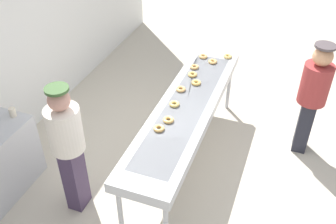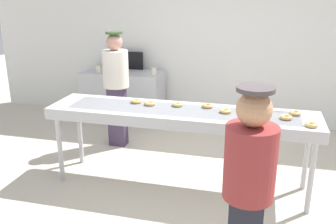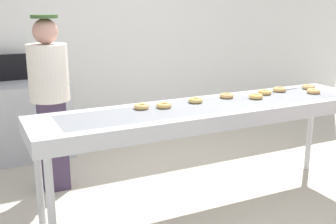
{
  "view_description": "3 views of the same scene",
  "coord_description": "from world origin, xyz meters",
  "px_view_note": "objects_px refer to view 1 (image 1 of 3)",
  "views": [
    {
      "loc": [
        -3.57,
        -1.09,
        3.58
      ],
      "look_at": [
        -0.12,
        0.19,
        0.84
      ],
      "focal_mm": 40.66,
      "sensor_mm": 36.0,
      "label": 1
    },
    {
      "loc": [
        0.82,
        -3.78,
        2.17
      ],
      "look_at": [
        -0.15,
        0.03,
        0.87
      ],
      "focal_mm": 39.7,
      "sensor_mm": 36.0,
      "label": 2
    },
    {
      "loc": [
        -1.78,
        -2.88,
        1.76
      ],
      "look_at": [
        -0.31,
        0.17,
        0.85
      ],
      "focal_mm": 44.81,
      "sensor_mm": 36.0,
      "label": 3
    }
  ],
  "objects_px": {
    "glazed_donut_4": "(228,56)",
    "paper_cup_0": "(12,112)",
    "fryer_conveyor": "(186,109)",
    "glazed_donut_7": "(159,128)",
    "glazed_donut_0": "(181,89)",
    "glazed_donut_1": "(168,120)",
    "glazed_donut_5": "(194,67)",
    "glazed_donut_2": "(203,56)",
    "glazed_donut_8": "(196,83)",
    "worker_baker": "(68,143)",
    "customer_waiting": "(313,93)",
    "glazed_donut_3": "(193,74)",
    "glazed_donut_6": "(174,104)",
    "glazed_donut_9": "(213,62)"
  },
  "relations": [
    {
      "from": "glazed_donut_3",
      "to": "glazed_donut_4",
      "type": "height_order",
      "value": "same"
    },
    {
      "from": "glazed_donut_4",
      "to": "paper_cup_0",
      "type": "xyz_separation_m",
      "value": [
        -2.19,
        2.06,
        -0.02
      ]
    },
    {
      "from": "glazed_donut_0",
      "to": "glazed_donut_7",
      "type": "relative_size",
      "value": 1.0
    },
    {
      "from": "glazed_donut_3",
      "to": "worker_baker",
      "type": "bearing_deg",
      "value": 155.97
    },
    {
      "from": "glazed_donut_1",
      "to": "glazed_donut_6",
      "type": "height_order",
      "value": "same"
    },
    {
      "from": "glazed_donut_6",
      "to": "glazed_donut_2",
      "type": "bearing_deg",
      "value": 0.41
    },
    {
      "from": "glazed_donut_4",
      "to": "paper_cup_0",
      "type": "bearing_deg",
      "value": 136.7
    },
    {
      "from": "glazed_donut_2",
      "to": "glazed_donut_5",
      "type": "bearing_deg",
      "value": 174.83
    },
    {
      "from": "fryer_conveyor",
      "to": "glazed_donut_7",
      "type": "bearing_deg",
      "value": 166.36
    },
    {
      "from": "glazed_donut_2",
      "to": "glazed_donut_3",
      "type": "height_order",
      "value": "same"
    },
    {
      "from": "glazed_donut_0",
      "to": "glazed_donut_9",
      "type": "height_order",
      "value": "same"
    },
    {
      "from": "fryer_conveyor",
      "to": "worker_baker",
      "type": "height_order",
      "value": "worker_baker"
    },
    {
      "from": "glazed_donut_4",
      "to": "glazed_donut_9",
      "type": "bearing_deg",
      "value": 143.65
    },
    {
      "from": "glazed_donut_0",
      "to": "customer_waiting",
      "type": "relative_size",
      "value": 0.08
    },
    {
      "from": "glazed_donut_4",
      "to": "paper_cup_0",
      "type": "height_order",
      "value": "paper_cup_0"
    },
    {
      "from": "customer_waiting",
      "to": "glazed_donut_1",
      "type": "bearing_deg",
      "value": 123.35
    },
    {
      "from": "glazed_donut_0",
      "to": "customer_waiting",
      "type": "height_order",
      "value": "customer_waiting"
    },
    {
      "from": "fryer_conveyor",
      "to": "glazed_donut_5",
      "type": "distance_m",
      "value": 0.89
    },
    {
      "from": "customer_waiting",
      "to": "glazed_donut_7",
      "type": "bearing_deg",
      "value": 126.48
    },
    {
      "from": "glazed_donut_3",
      "to": "glazed_donut_8",
      "type": "relative_size",
      "value": 1.0
    },
    {
      "from": "glazed_donut_9",
      "to": "customer_waiting",
      "type": "bearing_deg",
      "value": -102.45
    },
    {
      "from": "fryer_conveyor",
      "to": "glazed_donut_5",
      "type": "relative_size",
      "value": 23.82
    },
    {
      "from": "glazed_donut_1",
      "to": "paper_cup_0",
      "type": "relative_size",
      "value": 1.09
    },
    {
      "from": "glazed_donut_0",
      "to": "glazed_donut_3",
      "type": "height_order",
      "value": "same"
    },
    {
      "from": "glazed_donut_1",
      "to": "glazed_donut_5",
      "type": "xyz_separation_m",
      "value": [
        1.25,
        0.08,
        0.0
      ]
    },
    {
      "from": "fryer_conveyor",
      "to": "glazed_donut_2",
      "type": "relative_size",
      "value": 23.82
    },
    {
      "from": "fryer_conveyor",
      "to": "customer_waiting",
      "type": "distance_m",
      "value": 1.63
    },
    {
      "from": "glazed_donut_4",
      "to": "glazed_donut_6",
      "type": "distance_m",
      "value": 1.43
    },
    {
      "from": "glazed_donut_1",
      "to": "customer_waiting",
      "type": "xyz_separation_m",
      "value": [
        1.18,
        -1.51,
        -0.02
      ]
    },
    {
      "from": "worker_baker",
      "to": "paper_cup_0",
      "type": "xyz_separation_m",
      "value": [
        0.28,
        0.93,
        -0.03
      ]
    },
    {
      "from": "glazed_donut_4",
      "to": "glazed_donut_7",
      "type": "xyz_separation_m",
      "value": [
        -1.89,
        0.33,
        0.0
      ]
    },
    {
      "from": "fryer_conveyor",
      "to": "paper_cup_0",
      "type": "relative_size",
      "value": 25.86
    },
    {
      "from": "glazed_donut_6",
      "to": "glazed_donut_9",
      "type": "height_order",
      "value": "same"
    },
    {
      "from": "glazed_donut_4",
      "to": "customer_waiting",
      "type": "xyz_separation_m",
      "value": [
        -0.53,
        -1.22,
        -0.02
      ]
    },
    {
      "from": "glazed_donut_7",
      "to": "worker_baker",
      "type": "distance_m",
      "value": 0.98
    },
    {
      "from": "glazed_donut_2",
      "to": "paper_cup_0",
      "type": "relative_size",
      "value": 1.09
    },
    {
      "from": "glazed_donut_7",
      "to": "customer_waiting",
      "type": "relative_size",
      "value": 0.08
    },
    {
      "from": "glazed_donut_9",
      "to": "glazed_donut_7",
      "type": "bearing_deg",
      "value": 174.36
    },
    {
      "from": "glazed_donut_7",
      "to": "glazed_donut_3",
      "type": "bearing_deg",
      "value": -0.14
    },
    {
      "from": "glazed_donut_8",
      "to": "glazed_donut_1",
      "type": "bearing_deg",
      "value": 175.78
    },
    {
      "from": "fryer_conveyor",
      "to": "glazed_donut_1",
      "type": "distance_m",
      "value": 0.4
    },
    {
      "from": "glazed_donut_0",
      "to": "paper_cup_0",
      "type": "distance_m",
      "value": 2.04
    },
    {
      "from": "glazed_donut_6",
      "to": "fryer_conveyor",
      "type": "bearing_deg",
      "value": -62.59
    },
    {
      "from": "glazed_donut_5",
      "to": "customer_waiting",
      "type": "distance_m",
      "value": 1.59
    },
    {
      "from": "glazed_donut_7",
      "to": "glazed_donut_8",
      "type": "bearing_deg",
      "value": -5.95
    },
    {
      "from": "fryer_conveyor",
      "to": "glazed_donut_0",
      "type": "bearing_deg",
      "value": 31.65
    },
    {
      "from": "glazed_donut_2",
      "to": "glazed_donut_9",
      "type": "height_order",
      "value": "same"
    },
    {
      "from": "glazed_donut_5",
      "to": "glazed_donut_7",
      "type": "height_order",
      "value": "same"
    },
    {
      "from": "glazed_donut_1",
      "to": "worker_baker",
      "type": "xyz_separation_m",
      "value": [
        -0.75,
        0.84,
        0.01
      ]
    },
    {
      "from": "glazed_donut_3",
      "to": "worker_baker",
      "type": "height_order",
      "value": "worker_baker"
    }
  ]
}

